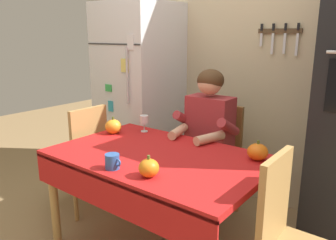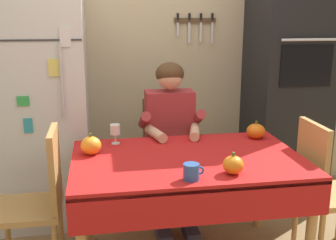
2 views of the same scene
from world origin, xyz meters
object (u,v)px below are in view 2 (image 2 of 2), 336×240
object	(u,v)px
wall_oven	(287,79)
coffee_mug	(192,172)
refrigerator	(42,106)
chair_behind_person	(167,152)
dining_table	(188,171)
wine_glass	(115,130)
chair_left_side	(40,196)
pumpkin_large	(256,131)
pumpkin_medium	(233,165)
chair_right_side	(324,185)
seated_person	(171,131)
pumpkin_small	(91,145)

from	to	relation	value
wall_oven	coffee_mug	distance (m)	1.69
refrigerator	chair_behind_person	xyz separation A→B (m)	(0.95, -0.09, -0.39)
dining_table	wine_glass	bearing A→B (deg)	139.70
chair_left_side	chair_behind_person	bearing A→B (deg)	37.42
pumpkin_large	dining_table	bearing A→B (deg)	-149.78
pumpkin_large	chair_behind_person	bearing A→B (deg)	139.57
chair_behind_person	chair_left_side	distance (m)	1.14
refrigerator	dining_table	distance (m)	1.32
chair_behind_person	pumpkin_medium	bearing A→B (deg)	-80.22
wall_oven	chair_behind_person	distance (m)	1.19
wall_oven	chair_behind_person	xyz separation A→B (m)	(-1.05, -0.13, -0.54)
chair_behind_person	wine_glass	size ratio (longest dim) A/B	6.93
chair_right_side	wine_glass	world-z (taller)	chair_right_side
chair_left_side	pumpkin_large	bearing A→B (deg)	8.61
chair_behind_person	coffee_mug	bearing A→B (deg)	-92.86
refrigerator	chair_left_side	bearing A→B (deg)	-86.40
refrigerator	pumpkin_large	xyz separation A→B (m)	(1.50, -0.56, -0.11)
seated_person	pumpkin_medium	distance (m)	0.91
seated_person	chair_right_side	size ratio (longest dim) A/B	1.34
pumpkin_large	pumpkin_medium	xyz separation A→B (m)	(-0.37, -0.61, -0.00)
dining_table	pumpkin_large	size ratio (longest dim) A/B	10.82
chair_behind_person	coffee_mug	xyz separation A→B (m)	(-0.06, -1.12, 0.27)
pumpkin_medium	coffee_mug	bearing A→B (deg)	-169.79
seated_person	wine_glass	xyz separation A→B (m)	(-0.42, -0.25, 0.10)
pumpkin_large	refrigerator	bearing A→B (deg)	159.55
wine_glass	pumpkin_large	size ratio (longest dim) A/B	1.04
wall_oven	pumpkin_large	world-z (taller)	wall_oven
chair_behind_person	pumpkin_small	size ratio (longest dim) A/B	6.86
wall_oven	chair_right_side	world-z (taller)	wall_oven
seated_person	pumpkin_large	size ratio (longest dim) A/B	9.63
wine_glass	pumpkin_small	size ratio (longest dim) A/B	0.99
chair_right_side	coffee_mug	bearing A→B (deg)	-162.47
coffee_mug	chair_left_side	bearing A→B (deg)	152.92
wall_oven	dining_table	world-z (taller)	wall_oven
wine_glass	pumpkin_small	bearing A→B (deg)	-130.15
chair_behind_person	chair_left_side	xyz separation A→B (m)	(-0.90, -0.69, 0.00)
coffee_mug	pumpkin_medium	world-z (taller)	pumpkin_medium
wine_glass	chair_left_side	bearing A→B (deg)	-151.80
chair_behind_person	chair_left_side	world-z (taller)	same
wall_oven	wine_glass	distance (m)	1.59
chair_left_side	refrigerator	bearing A→B (deg)	93.60
coffee_mug	pumpkin_medium	size ratio (longest dim) A/B	0.91
wall_oven	seated_person	xyz separation A→B (m)	(-1.05, -0.32, -0.31)
pumpkin_large	pumpkin_small	size ratio (longest dim) A/B	0.95
coffee_mug	pumpkin_small	world-z (taller)	pumpkin_small
coffee_mug	wine_glass	xyz separation A→B (m)	(-0.37, 0.69, 0.05)
seated_person	chair_right_side	distance (m)	1.12
coffee_mug	pumpkin_small	bearing A→B (deg)	136.48
wall_oven	dining_table	size ratio (longest dim) A/B	1.50
refrigerator	chair_behind_person	world-z (taller)	refrigerator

